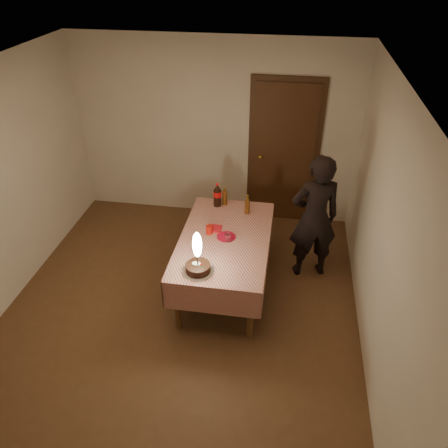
{
  "coord_description": "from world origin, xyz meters",
  "views": [
    {
      "loc": [
        1.07,
        -3.5,
        3.61
      ],
      "look_at": [
        0.43,
        0.47,
        0.95
      ],
      "focal_mm": 35.0,
      "sensor_mm": 36.0,
      "label": 1
    }
  ],
  "objects_px": {
    "amber_bottle_left": "(225,196)",
    "amber_bottle_right": "(247,205)",
    "dining_table": "(225,245)",
    "birthday_cake": "(198,261)",
    "cola_bottle": "(217,195)",
    "clear_cup": "(228,238)",
    "red_cup": "(209,230)",
    "photographer": "(314,218)",
    "red_plate": "(226,237)"
  },
  "relations": [
    {
      "from": "dining_table",
      "to": "red_cup",
      "type": "bearing_deg",
      "value": 161.98
    },
    {
      "from": "birthday_cake",
      "to": "photographer",
      "type": "relative_size",
      "value": 0.29
    },
    {
      "from": "clear_cup",
      "to": "amber_bottle_right",
      "type": "height_order",
      "value": "amber_bottle_right"
    },
    {
      "from": "red_cup",
      "to": "amber_bottle_left",
      "type": "xyz_separation_m",
      "value": [
        0.08,
        0.67,
        0.07
      ]
    },
    {
      "from": "amber_bottle_right",
      "to": "photographer",
      "type": "bearing_deg",
      "value": -8.24
    },
    {
      "from": "red_cup",
      "to": "dining_table",
      "type": "bearing_deg",
      "value": -18.02
    },
    {
      "from": "amber_bottle_left",
      "to": "photographer",
      "type": "height_order",
      "value": "photographer"
    },
    {
      "from": "dining_table",
      "to": "cola_bottle",
      "type": "distance_m",
      "value": 0.77
    },
    {
      "from": "birthday_cake",
      "to": "amber_bottle_left",
      "type": "distance_m",
      "value": 1.37
    },
    {
      "from": "amber_bottle_right",
      "to": "photographer",
      "type": "height_order",
      "value": "photographer"
    },
    {
      "from": "amber_bottle_left",
      "to": "amber_bottle_right",
      "type": "relative_size",
      "value": 1.0
    },
    {
      "from": "birthday_cake",
      "to": "red_plate",
      "type": "xyz_separation_m",
      "value": [
        0.19,
        0.65,
        -0.12
      ]
    },
    {
      "from": "dining_table",
      "to": "amber_bottle_right",
      "type": "relative_size",
      "value": 6.75
    },
    {
      "from": "cola_bottle",
      "to": "amber_bottle_left",
      "type": "xyz_separation_m",
      "value": [
        0.09,
        0.04,
        -0.03
      ]
    },
    {
      "from": "red_plate",
      "to": "amber_bottle_right",
      "type": "height_order",
      "value": "amber_bottle_right"
    },
    {
      "from": "amber_bottle_right",
      "to": "photographer",
      "type": "distance_m",
      "value": 0.82
    },
    {
      "from": "red_plate",
      "to": "cola_bottle",
      "type": "xyz_separation_m",
      "value": [
        -0.22,
        0.67,
        0.15
      ]
    },
    {
      "from": "amber_bottle_left",
      "to": "birthday_cake",
      "type": "bearing_deg",
      "value": -92.56
    },
    {
      "from": "clear_cup",
      "to": "photographer",
      "type": "distance_m",
      "value": 1.09
    },
    {
      "from": "clear_cup",
      "to": "cola_bottle",
      "type": "distance_m",
      "value": 0.8
    },
    {
      "from": "cola_bottle",
      "to": "dining_table",
      "type": "bearing_deg",
      "value": -73.65
    },
    {
      "from": "red_plate",
      "to": "photographer",
      "type": "relative_size",
      "value": 0.14
    },
    {
      "from": "photographer",
      "to": "clear_cup",
      "type": "bearing_deg",
      "value": -152.13
    },
    {
      "from": "dining_table",
      "to": "photographer",
      "type": "xyz_separation_m",
      "value": [
        1.01,
        0.45,
        0.18
      ]
    },
    {
      "from": "red_plate",
      "to": "red_cup",
      "type": "distance_m",
      "value": 0.21
    },
    {
      "from": "cola_bottle",
      "to": "birthday_cake",
      "type": "bearing_deg",
      "value": -88.83
    },
    {
      "from": "cola_bottle",
      "to": "amber_bottle_right",
      "type": "bearing_deg",
      "value": -17.45
    },
    {
      "from": "red_cup",
      "to": "clear_cup",
      "type": "distance_m",
      "value": 0.26
    },
    {
      "from": "dining_table",
      "to": "birthday_cake",
      "type": "bearing_deg",
      "value": -105.69
    },
    {
      "from": "amber_bottle_left",
      "to": "clear_cup",
      "type": "bearing_deg",
      "value": -78.63
    },
    {
      "from": "amber_bottle_left",
      "to": "amber_bottle_right",
      "type": "distance_m",
      "value": 0.35
    },
    {
      "from": "red_cup",
      "to": "amber_bottle_left",
      "type": "height_order",
      "value": "amber_bottle_left"
    },
    {
      "from": "amber_bottle_left",
      "to": "photographer",
      "type": "distance_m",
      "value": 1.16
    },
    {
      "from": "birthday_cake",
      "to": "amber_bottle_left",
      "type": "xyz_separation_m",
      "value": [
        0.06,
        1.36,
        -0.01
      ]
    },
    {
      "from": "cola_bottle",
      "to": "amber_bottle_right",
      "type": "xyz_separation_m",
      "value": [
        0.4,
        -0.12,
        -0.03
      ]
    },
    {
      "from": "red_plate",
      "to": "red_cup",
      "type": "relative_size",
      "value": 2.2
    },
    {
      "from": "dining_table",
      "to": "clear_cup",
      "type": "xyz_separation_m",
      "value": [
        0.04,
        -0.06,
        0.14
      ]
    },
    {
      "from": "clear_cup",
      "to": "photographer",
      "type": "bearing_deg",
      "value": 27.87
    },
    {
      "from": "dining_table",
      "to": "red_plate",
      "type": "bearing_deg",
      "value": 54.64
    },
    {
      "from": "red_cup",
      "to": "amber_bottle_right",
      "type": "distance_m",
      "value": 0.64
    },
    {
      "from": "birthday_cake",
      "to": "red_plate",
      "type": "relative_size",
      "value": 2.18
    },
    {
      "from": "dining_table",
      "to": "birthday_cake",
      "type": "height_order",
      "value": "birthday_cake"
    },
    {
      "from": "amber_bottle_right",
      "to": "clear_cup",
      "type": "bearing_deg",
      "value": -103.22
    },
    {
      "from": "red_cup",
      "to": "birthday_cake",
      "type": "bearing_deg",
      "value": -88.82
    },
    {
      "from": "red_cup",
      "to": "amber_bottle_right",
      "type": "xyz_separation_m",
      "value": [
        0.38,
        0.51,
        0.07
      ]
    },
    {
      "from": "photographer",
      "to": "dining_table",
      "type": "bearing_deg",
      "value": -155.82
    },
    {
      "from": "dining_table",
      "to": "amber_bottle_left",
      "type": "distance_m",
      "value": 0.78
    },
    {
      "from": "dining_table",
      "to": "cola_bottle",
      "type": "bearing_deg",
      "value": 106.35
    },
    {
      "from": "amber_bottle_left",
      "to": "amber_bottle_right",
      "type": "height_order",
      "value": "same"
    },
    {
      "from": "dining_table",
      "to": "birthday_cake",
      "type": "distance_m",
      "value": 0.69
    }
  ]
}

